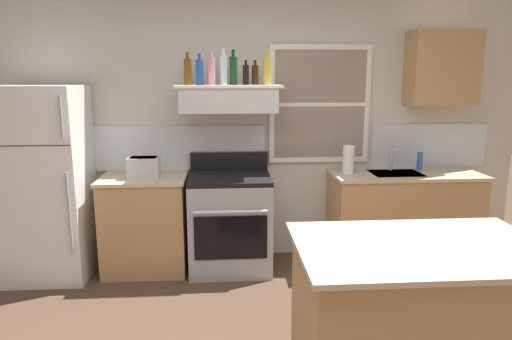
{
  "coord_description": "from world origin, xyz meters",
  "views": [
    {
      "loc": [
        -0.3,
        -2.31,
        1.82
      ],
      "look_at": [
        -0.05,
        1.2,
        1.1
      ],
      "focal_mm": 32.1,
      "sensor_mm": 36.0,
      "label": 1
    }
  ],
  "objects_px": {
    "bottle_rose_pink": "(211,71)",
    "dish_soap_bottle": "(420,161)",
    "bottle_clear_tall": "(223,70)",
    "kitchen_island": "(417,320)",
    "bottle_blue_liqueur": "(200,72)",
    "bottle_balsamic_dark": "(246,75)",
    "bottle_champagne_gold_foil": "(267,71)",
    "refrigerator": "(47,183)",
    "stove_range": "(230,222)",
    "paper_towel_roll": "(348,159)",
    "bottle_dark_green_wine": "(233,70)",
    "toaster": "(144,167)",
    "bottle_brown_stout": "(255,74)",
    "bottle_amber_wine": "(188,71)"
  },
  "relations": [
    {
      "from": "kitchen_island",
      "to": "bottle_rose_pink",
      "type": "bearing_deg",
      "value": 122.05
    },
    {
      "from": "bottle_dark_green_wine",
      "to": "bottle_balsamic_dark",
      "type": "bearing_deg",
      "value": -1.66
    },
    {
      "from": "bottle_balsamic_dark",
      "to": "bottle_brown_stout",
      "type": "xyz_separation_m",
      "value": [
        0.09,
        0.09,
        0.0
      ]
    },
    {
      "from": "bottle_balsamic_dark",
      "to": "dish_soap_bottle",
      "type": "distance_m",
      "value": 1.92
    },
    {
      "from": "bottle_champagne_gold_foil",
      "to": "kitchen_island",
      "type": "bearing_deg",
      "value": -70.34
    },
    {
      "from": "kitchen_island",
      "to": "bottle_champagne_gold_foil",
      "type": "bearing_deg",
      "value": 109.66
    },
    {
      "from": "refrigerator",
      "to": "bottle_amber_wine",
      "type": "relative_size",
      "value": 5.99
    },
    {
      "from": "bottle_clear_tall",
      "to": "dish_soap_bottle",
      "type": "bearing_deg",
      "value": 0.31
    },
    {
      "from": "refrigerator",
      "to": "stove_range",
      "type": "relative_size",
      "value": 1.6
    },
    {
      "from": "toaster",
      "to": "stove_range",
      "type": "relative_size",
      "value": 0.27
    },
    {
      "from": "bottle_blue_liqueur",
      "to": "bottle_amber_wine",
      "type": "bearing_deg",
      "value": 138.38
    },
    {
      "from": "bottle_amber_wine",
      "to": "bottle_blue_liqueur",
      "type": "bearing_deg",
      "value": -41.62
    },
    {
      "from": "bottle_champagne_gold_foil",
      "to": "dish_soap_bottle",
      "type": "distance_m",
      "value": 1.76
    },
    {
      "from": "toaster",
      "to": "bottle_champagne_gold_foil",
      "type": "height_order",
      "value": "bottle_champagne_gold_foil"
    },
    {
      "from": "refrigerator",
      "to": "toaster",
      "type": "xyz_separation_m",
      "value": [
        0.87,
        0.01,
        0.14
      ]
    },
    {
      "from": "bottle_blue_liqueur",
      "to": "bottle_balsamic_dark",
      "type": "height_order",
      "value": "bottle_blue_liqueur"
    },
    {
      "from": "bottle_clear_tall",
      "to": "kitchen_island",
      "type": "relative_size",
      "value": 0.23
    },
    {
      "from": "stove_range",
      "to": "kitchen_island",
      "type": "xyz_separation_m",
      "value": [
        1.04,
        -1.86,
        -0.01
      ]
    },
    {
      "from": "bottle_amber_wine",
      "to": "bottle_balsamic_dark",
      "type": "bearing_deg",
      "value": -8.63
    },
    {
      "from": "refrigerator",
      "to": "bottle_amber_wine",
      "type": "height_order",
      "value": "bottle_amber_wine"
    },
    {
      "from": "bottle_clear_tall",
      "to": "kitchen_island",
      "type": "xyz_separation_m",
      "value": [
        1.08,
        -1.98,
        -1.42
      ]
    },
    {
      "from": "bottle_rose_pink",
      "to": "bottle_brown_stout",
      "type": "bearing_deg",
      "value": 14.57
    },
    {
      "from": "refrigerator",
      "to": "dish_soap_bottle",
      "type": "height_order",
      "value": "refrigerator"
    },
    {
      "from": "toaster",
      "to": "paper_towel_roll",
      "type": "xyz_separation_m",
      "value": [
        1.91,
        0.05,
        0.04
      ]
    },
    {
      "from": "bottle_brown_stout",
      "to": "dish_soap_bottle",
      "type": "distance_m",
      "value": 1.83
    },
    {
      "from": "bottle_dark_green_wine",
      "to": "bottle_champagne_gold_foil",
      "type": "xyz_separation_m",
      "value": [
        0.31,
        -0.0,
        -0.0
      ]
    },
    {
      "from": "stove_range",
      "to": "bottle_blue_liqueur",
      "type": "relative_size",
      "value": 3.93
    },
    {
      "from": "bottle_dark_green_wine",
      "to": "dish_soap_bottle",
      "type": "relative_size",
      "value": 1.74
    },
    {
      "from": "stove_range",
      "to": "bottle_champagne_gold_foil",
      "type": "height_order",
      "value": "bottle_champagne_gold_foil"
    },
    {
      "from": "bottle_clear_tall",
      "to": "bottle_dark_green_wine",
      "type": "bearing_deg",
      "value": -35.04
    },
    {
      "from": "bottle_rose_pink",
      "to": "bottle_champagne_gold_foil",
      "type": "bearing_deg",
      "value": 1.86
    },
    {
      "from": "bottle_blue_liqueur",
      "to": "dish_soap_bottle",
      "type": "xyz_separation_m",
      "value": [
        2.14,
        0.1,
        -0.86
      ]
    },
    {
      "from": "paper_towel_roll",
      "to": "dish_soap_bottle",
      "type": "distance_m",
      "value": 0.75
    },
    {
      "from": "toaster",
      "to": "paper_towel_roll",
      "type": "distance_m",
      "value": 1.92
    },
    {
      "from": "bottle_balsamic_dark",
      "to": "kitchen_island",
      "type": "bearing_deg",
      "value": -65.39
    },
    {
      "from": "bottle_dark_green_wine",
      "to": "bottle_clear_tall",
      "type": "bearing_deg",
      "value": 144.96
    },
    {
      "from": "bottle_rose_pink",
      "to": "dish_soap_bottle",
      "type": "height_order",
      "value": "bottle_rose_pink"
    },
    {
      "from": "bottle_balsamic_dark",
      "to": "bottle_champagne_gold_foil",
      "type": "relative_size",
      "value": 0.72
    },
    {
      "from": "toaster",
      "to": "bottle_dark_green_wine",
      "type": "bearing_deg",
      "value": 5.26
    },
    {
      "from": "paper_towel_roll",
      "to": "kitchen_island",
      "type": "xyz_separation_m",
      "value": [
        -0.1,
        -1.89,
        -0.59
      ]
    },
    {
      "from": "refrigerator",
      "to": "bottle_dark_green_wine",
      "type": "xyz_separation_m",
      "value": [
        1.7,
        0.09,
        1.0
      ]
    },
    {
      "from": "kitchen_island",
      "to": "bottle_dark_green_wine",
      "type": "bearing_deg",
      "value": 117.31
    },
    {
      "from": "toaster",
      "to": "bottle_champagne_gold_foil",
      "type": "relative_size",
      "value": 0.97
    },
    {
      "from": "stove_range",
      "to": "dish_soap_bottle",
      "type": "distance_m",
      "value": 1.96
    },
    {
      "from": "bottle_dark_green_wine",
      "to": "bottle_balsamic_dark",
      "type": "height_order",
      "value": "bottle_dark_green_wine"
    },
    {
      "from": "bottle_amber_wine",
      "to": "bottle_blue_liqueur",
      "type": "distance_m",
      "value": 0.15
    },
    {
      "from": "refrigerator",
      "to": "bottle_blue_liqueur",
      "type": "height_order",
      "value": "bottle_blue_liqueur"
    },
    {
      "from": "toaster",
      "to": "bottle_blue_liqueur",
      "type": "bearing_deg",
      "value": 5.85
    },
    {
      "from": "kitchen_island",
      "to": "bottle_balsamic_dark",
      "type": "bearing_deg",
      "value": 114.61
    },
    {
      "from": "refrigerator",
      "to": "bottle_rose_pink",
      "type": "distance_m",
      "value": 1.8
    }
  ]
}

